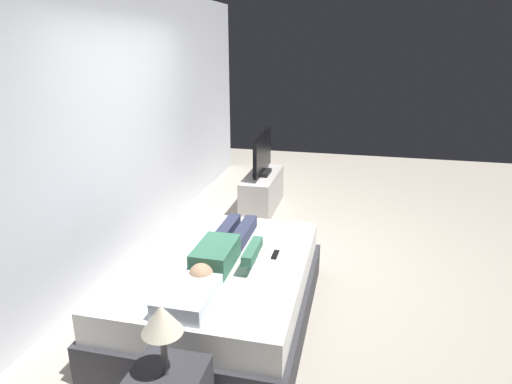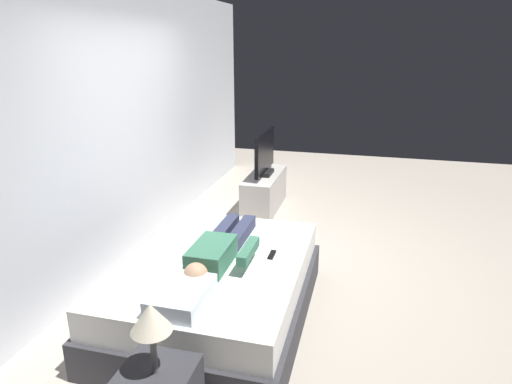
% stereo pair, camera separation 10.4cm
% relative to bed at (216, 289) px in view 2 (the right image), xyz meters
% --- Properties ---
extents(ground_plane, '(10.00, 10.00, 0.00)m').
position_rel_bed_xyz_m(ground_plane, '(1.08, -0.26, -0.26)').
color(ground_plane, '#ADA393').
extents(back_wall, '(6.40, 0.10, 2.80)m').
position_rel_bed_xyz_m(back_wall, '(1.48, 1.34, 1.14)').
color(back_wall, silver).
rests_on(back_wall, ground).
extents(bed, '(1.97, 1.46, 0.54)m').
position_rel_bed_xyz_m(bed, '(0.00, 0.00, 0.00)').
color(bed, '#333338').
rests_on(bed, ground).
extents(pillow, '(0.48, 0.34, 0.12)m').
position_rel_bed_xyz_m(pillow, '(-0.66, 0.00, 0.34)').
color(pillow, white).
rests_on(pillow, bed).
extents(person, '(1.26, 0.46, 0.18)m').
position_rel_bed_xyz_m(person, '(0.03, -0.02, 0.36)').
color(person, '#387056').
rests_on(person, bed).
extents(remote, '(0.15, 0.04, 0.02)m').
position_rel_bed_xyz_m(remote, '(0.18, -0.43, 0.29)').
color(remote, black).
rests_on(remote, bed).
extents(tv_stand, '(1.10, 0.40, 0.50)m').
position_rel_bed_xyz_m(tv_stand, '(2.61, 0.22, -0.01)').
color(tv_stand, '#B7B2AD').
rests_on(tv_stand, ground).
extents(tv, '(0.88, 0.20, 0.59)m').
position_rel_bed_xyz_m(tv, '(2.61, 0.22, 0.52)').
color(tv, black).
rests_on(tv, tv_stand).
extents(lamp, '(0.22, 0.22, 0.42)m').
position_rel_bed_xyz_m(lamp, '(-1.28, -0.12, 0.59)').
color(lamp, '#59595B').
rests_on(lamp, nightstand).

